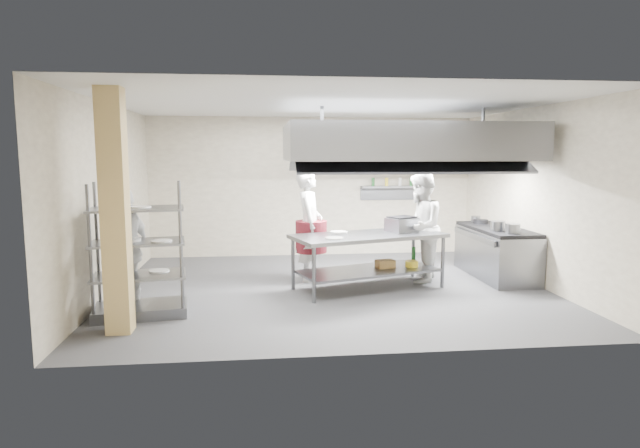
{
  "coord_description": "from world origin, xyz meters",
  "views": [
    {
      "loc": [
        -1.14,
        -8.59,
        2.21
      ],
      "look_at": [
        -0.16,
        0.2,
        1.05
      ],
      "focal_mm": 30.0,
      "sensor_mm": 36.0,
      "label": 1
    }
  ],
  "objects": [
    {
      "name": "hood_strip_a",
      "position": [
        0.4,
        0.4,
        2.08
      ],
      "size": [
        1.6,
        0.12,
        0.04
      ],
      "primitive_type": "cube",
      "color": "white",
      "rests_on": "exhaust_hood"
    },
    {
      "name": "wall_shelf",
      "position": [
        1.8,
        2.84,
        1.5
      ],
      "size": [
        1.5,
        0.28,
        0.04
      ],
      "primitive_type": "cube",
      "color": "gray",
      "rests_on": "wall_back"
    },
    {
      "name": "column",
      "position": [
        -2.9,
        -1.9,
        1.5
      ],
      "size": [
        0.3,
        0.3,
        3.0
      ],
      "primitive_type": "cube",
      "color": "tan",
      "rests_on": "floor"
    },
    {
      "name": "wall_right",
      "position": [
        3.5,
        0.0,
        1.5
      ],
      "size": [
        0.0,
        6.0,
        6.0
      ],
      "primitive_type": "plane",
      "rotation": [
        1.57,
        0.0,
        -1.57
      ],
      "color": "#A29680",
      "rests_on": "ground"
    },
    {
      "name": "wall_back",
      "position": [
        0.0,
        3.0,
        1.5
      ],
      "size": [
        7.0,
        0.0,
        7.0
      ],
      "primitive_type": "plane",
      "rotation": [
        1.57,
        0.0,
        0.0
      ],
      "color": "#A29680",
      "rests_on": "ground"
    },
    {
      "name": "hood_strip_b",
      "position": [
        2.2,
        0.4,
        2.08
      ],
      "size": [
        1.6,
        0.12,
        0.04
      ],
      "primitive_type": "cube",
      "color": "white",
      "rests_on": "exhaust_hood"
    },
    {
      "name": "island_undershelf",
      "position": [
        0.61,
        -0.1,
        0.3
      ],
      "size": [
        2.46,
        1.57,
        0.04
      ],
      "primitive_type": "cube",
      "rotation": [
        0.0,
        0.0,
        0.3
      ],
      "color": "slate",
      "rests_on": "island"
    },
    {
      "name": "wall_left",
      "position": [
        -3.5,
        0.0,
        1.5
      ],
      "size": [
        0.0,
        6.0,
        6.0
      ],
      "primitive_type": "plane",
      "rotation": [
        1.57,
        0.0,
        1.57
      ],
      "color": "#A29680",
      "rests_on": "ground"
    },
    {
      "name": "chef_plating",
      "position": [
        -3.0,
        -1.03,
        0.89
      ],
      "size": [
        0.75,
        1.12,
        1.77
      ],
      "primitive_type": "imported",
      "rotation": [
        0.0,
        0.0,
        -1.91
      ],
      "color": "silver",
      "rests_on": "floor"
    },
    {
      "name": "cooking_range",
      "position": [
        3.08,
        0.5,
        0.42
      ],
      "size": [
        0.8,
        2.0,
        0.84
      ],
      "primitive_type": "cube",
      "color": "gray",
      "rests_on": "floor"
    },
    {
      "name": "island",
      "position": [
        0.61,
        -0.1,
        0.46
      ],
      "size": [
        2.68,
        1.73,
        0.91
      ],
      "primitive_type": null,
      "rotation": [
        0.0,
        0.0,
        0.3
      ],
      "color": "slate",
      "rests_on": "floor"
    },
    {
      "name": "floor",
      "position": [
        0.0,
        0.0,
        0.0
      ],
      "size": [
        7.0,
        7.0,
        0.0
      ],
      "primitive_type": "plane",
      "color": "#28282A",
      "rests_on": "ground"
    },
    {
      "name": "chef_head",
      "position": [
        -0.3,
        0.62,
        0.98
      ],
      "size": [
        0.55,
        0.76,
        1.96
      ],
      "primitive_type": "imported",
      "rotation": [
        0.0,
        0.0,
        1.46
      ],
      "color": "white",
      "rests_on": "floor"
    },
    {
      "name": "ceiling",
      "position": [
        0.0,
        0.0,
        3.0
      ],
      "size": [
        7.0,
        7.0,
        0.0
      ],
      "primitive_type": "plane",
      "rotation": [
        3.14,
        0.0,
        0.0
      ],
      "color": "silver",
      "rests_on": "wall_back"
    },
    {
      "name": "griddle",
      "position": [
        1.23,
        0.14,
        1.03
      ],
      "size": [
        0.59,
        0.55,
        0.23
      ],
      "primitive_type": "cube",
      "rotation": [
        0.0,
        0.0,
        0.51
      ],
      "color": "slate",
      "rests_on": "island_worktop"
    },
    {
      "name": "chef_line",
      "position": [
        1.6,
        0.31,
        0.95
      ],
      "size": [
        1.02,
        1.13,
        1.89
      ],
      "primitive_type": "imported",
      "rotation": [
        0.0,
        0.0,
        -1.96
      ],
      "color": "white",
      "rests_on": "floor"
    },
    {
      "name": "wicker_basket",
      "position": [
        0.92,
        0.01,
        0.39
      ],
      "size": [
        0.33,
        0.26,
        0.13
      ],
      "primitive_type": "cube",
      "rotation": [
        0.0,
        0.0,
        0.21
      ],
      "color": "olive",
      "rests_on": "island_undershelf"
    },
    {
      "name": "plate_stack",
      "position": [
        -2.8,
        -1.21,
        0.59
      ],
      "size": [
        0.28,
        0.28,
        0.05
      ],
      "primitive_type": "cylinder",
      "color": "white",
      "rests_on": "pass_rack"
    },
    {
      "name": "exhaust_hood",
      "position": [
        1.3,
        0.4,
        2.4
      ],
      "size": [
        4.0,
        2.5,
        0.6
      ],
      "primitive_type": "cube",
      "color": "gray",
      "rests_on": "ceiling"
    },
    {
      "name": "stockpot",
      "position": [
        2.91,
        0.09,
        0.98
      ],
      "size": [
        0.24,
        0.24,
        0.17
      ],
      "primitive_type": "cylinder",
      "color": "gray",
      "rests_on": "range_top"
    },
    {
      "name": "island_worktop",
      "position": [
        0.61,
        -0.1,
        0.88
      ],
      "size": [
        2.68,
        1.73,
        0.06
      ],
      "primitive_type": "cube",
      "rotation": [
        0.0,
        0.0,
        0.3
      ],
      "color": "gray",
      "rests_on": "island"
    },
    {
      "name": "range_top",
      "position": [
        3.08,
        0.5,
        0.87
      ],
      "size": [
        0.78,
        1.96,
        0.06
      ],
      "primitive_type": "cube",
      "color": "black",
      "rests_on": "cooking_range"
    },
    {
      "name": "pass_rack",
      "position": [
        -2.8,
        -1.21,
        0.92
      ],
      "size": [
        1.31,
        0.88,
        1.83
      ],
      "primitive_type": null,
      "rotation": [
        0.0,
        0.0,
        0.15
      ],
      "color": "gray",
      "rests_on": "floor"
    }
  ]
}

